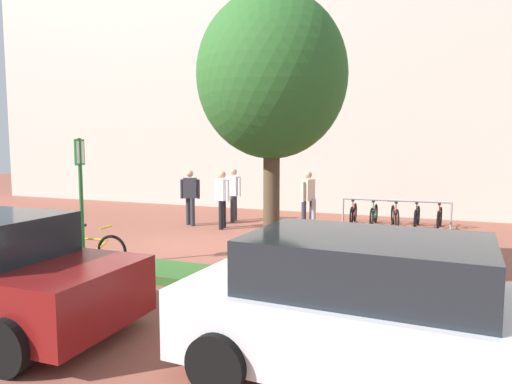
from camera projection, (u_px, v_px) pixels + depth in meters
The scene contains 13 objects.
ground_plane at pixel (191, 247), 11.33m from camera, with size 60.00×60.00×0.00m, color brown.
building_facade at pixel (287, 78), 17.64m from camera, with size 28.00×1.20×10.00m, color beige.
planter_strip at pixel (92, 263), 9.42m from camera, with size 7.00×1.10×0.16m, color #336028.
tree_sidewalk at pixel (272, 77), 7.70m from camera, with size 2.51×2.51×5.00m.
parking_sign_post at pixel (81, 184), 9.34m from camera, with size 0.12×0.36×2.61m.
bike_at_sign at pixel (90, 249), 9.55m from camera, with size 1.67×0.42×0.86m.
bike_rack_cluster at pixel (395, 215), 14.12m from camera, with size 3.21×1.64×0.83m.
bollard_steel at pixel (313, 214), 13.70m from camera, with size 0.16×0.16×0.90m, color #ADADB2.
person_suited_dark at pixel (190, 194), 14.27m from camera, with size 0.58×0.36×1.72m.
person_shirt_blue at pixel (234, 191), 14.99m from camera, with size 0.58×0.48×1.72m.
person_shirt_white at pixel (308, 196), 13.64m from camera, with size 0.35×0.58×1.72m.
person_casual_tan at pixel (222, 196), 13.69m from camera, with size 0.55×0.43×1.72m.
car_white_hatch at pixel (380, 313), 4.77m from camera, with size 4.37×2.17×1.54m.
Camera 1 is at (5.66, -9.73, 2.47)m, focal length 32.57 mm.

